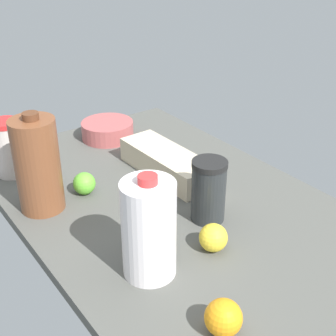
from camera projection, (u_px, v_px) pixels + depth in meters
countertop at (168, 205)px, 128.58cm from camera, size 120.00×76.00×3.00cm
milk_jug at (149, 229)px, 96.97cm from camera, size 11.56×11.56×23.89cm
chocolate_milk_jug at (38, 165)px, 118.79cm from camera, size 11.56×11.56×26.92cm
tumbler_cup at (9, 148)px, 136.93cm from camera, size 8.76×8.76×17.23cm
egg_carton at (167, 163)px, 139.58cm from camera, size 33.25×12.69×7.30cm
mixing_bowl at (108, 130)px, 162.80cm from camera, size 17.97×17.97×5.99cm
shaker_bottle at (209, 191)px, 116.38cm from camera, size 8.90×8.90×16.41cm
lemon_by_jug at (213, 238)px, 107.34cm from camera, size 6.69×6.69×6.69cm
lime_loose at (84, 183)px, 129.69cm from camera, size 6.29×6.29×6.29cm
orange_near_front at (223, 318)px, 85.51cm from camera, size 7.15×7.15×7.15cm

